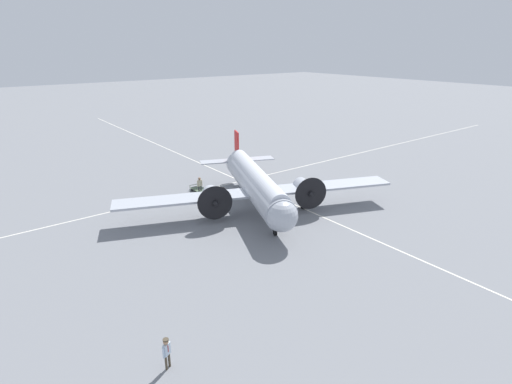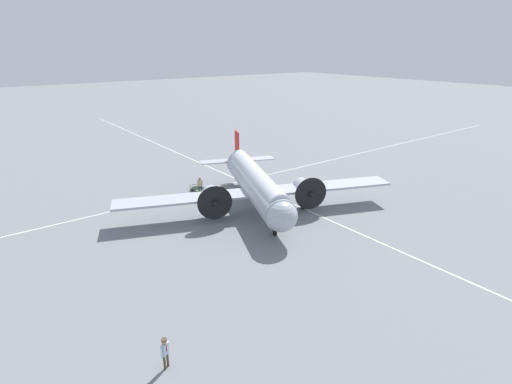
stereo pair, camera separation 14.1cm
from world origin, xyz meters
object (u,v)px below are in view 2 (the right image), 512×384
Objects in this scene: suitcase_upright_spare at (223,190)px; baggage_cart at (200,190)px; airliner_main at (257,185)px; suitcase_near_door at (209,190)px; crew_foreground at (165,350)px; passenger_boarding at (200,184)px.

suitcase_upright_spare is 0.23× the size of baggage_cart.
baggage_cart is (7.55, 1.77, -2.24)m from airliner_main.
suitcase_near_door is 1.06× the size of suitcase_upright_spare.
baggage_cart is (20.40, -13.42, -0.78)m from crew_foreground.
airliner_main is at bearing 11.93° from baggage_cart.
baggage_cart is (1.49, 1.93, 0.03)m from suitcase_upright_spare.
suitcase_upright_spare is 2.44m from baggage_cart.
crew_foreground is 0.71× the size of baggage_cart.
airliner_main reaches higher than passenger_boarding.
suitcase_near_door is 0.96m from baggage_cart.
suitcase_upright_spare is at bearing -159.37° from airliner_main.
crew_foreground is (-12.84, 15.20, -1.47)m from airliner_main.
suitcase_upright_spare is (6.06, -0.15, -2.27)m from airliner_main.
crew_foreground reaches higher than suitcase_upright_spare.
suitcase_near_door is (19.78, -14.16, -0.78)m from crew_foreground.
suitcase_near_door is at bearing 169.32° from passenger_boarding.
passenger_boarding is at bearing 77.58° from suitcase_near_door.
airliner_main is 6.47m from suitcase_upright_spare.
suitcase_upright_spare is (18.90, -15.35, -0.80)m from crew_foreground.
crew_foreground is 24.34m from suitcase_near_door.
airliner_main is 41.96× the size of suitcase_near_door.
passenger_boarding is at bearing -142.31° from airliner_main.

